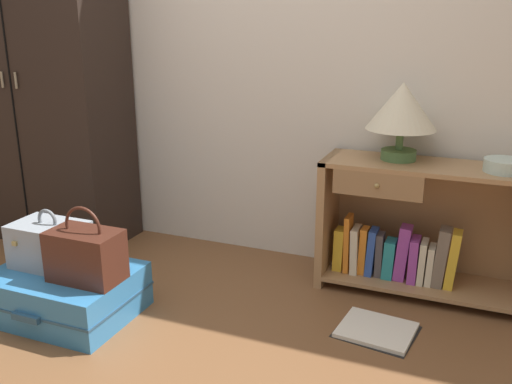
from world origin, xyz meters
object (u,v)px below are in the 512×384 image
object	(u,v)px
wardrobe	(39,76)
bowl	(505,166)
train_case	(50,244)
handbag	(86,255)
bookshelf	(420,232)
suitcase_large	(66,292)
table_lamp	(402,109)
open_book_on_floor	(376,330)

from	to	relation	value
wardrobe	bowl	world-z (taller)	wardrobe
bowl	train_case	distance (m)	2.11
wardrobe	handbag	xyz separation A→B (m)	(0.93, -0.84, -0.66)
bookshelf	handbag	bearing A→B (deg)	-145.95
bowl	handbag	bearing A→B (deg)	-152.52
suitcase_large	handbag	bearing A→B (deg)	-9.74
bookshelf	suitcase_large	world-z (taller)	bookshelf
handbag	table_lamp	bearing A→B (deg)	37.82
table_lamp	handbag	world-z (taller)	table_lamp
bookshelf	bowl	distance (m)	0.51
wardrobe	handbag	bearing A→B (deg)	-42.09
bowl	train_case	xyz separation A→B (m)	(-1.92, -0.81, -0.37)
train_case	handbag	distance (m)	0.26
bookshelf	open_book_on_floor	distance (m)	0.59
train_case	handbag	bearing A→B (deg)	-13.18
bowl	train_case	bearing A→B (deg)	-157.16
wardrobe	suitcase_large	world-z (taller)	wardrobe
wardrobe	bowl	xyz separation A→B (m)	(2.59, 0.03, -0.30)
bookshelf	bowl	bearing A→B (deg)	-4.92
handbag	wardrobe	bearing A→B (deg)	137.91
wardrobe	suitcase_large	size ratio (longest dim) A/B	3.11
table_lamp	open_book_on_floor	distance (m)	1.04
suitcase_large	wardrobe	bearing A→B (deg)	133.47
bookshelf	table_lamp	xyz separation A→B (m)	(-0.14, 0.03, 0.60)
bowl	open_book_on_floor	xyz separation A→B (m)	(-0.45, -0.46, -0.69)
table_lamp	bowl	bearing A→B (deg)	-6.56
handbag	suitcase_large	bearing A→B (deg)	170.26
wardrobe	table_lamp	xyz separation A→B (m)	(2.11, 0.08, -0.08)
bowl	handbag	size ratio (longest dim) A/B	0.54
wardrobe	train_case	world-z (taller)	wardrobe
bookshelf	table_lamp	bearing A→B (deg)	169.47
suitcase_large	handbag	xyz separation A→B (m)	(0.16, -0.03, 0.23)
wardrobe	table_lamp	size ratio (longest dim) A/B	5.31
train_case	open_book_on_floor	bearing A→B (deg)	13.39
open_book_on_floor	suitcase_large	bearing A→B (deg)	-164.53
suitcase_large	train_case	world-z (taller)	train_case
bowl	suitcase_large	world-z (taller)	bowl
train_case	suitcase_large	bearing A→B (deg)	-18.90
bookshelf	handbag	size ratio (longest dim) A/B	3.08
table_lamp	suitcase_large	bearing A→B (deg)	-146.41
bookshelf	open_book_on_floor	size ratio (longest dim) A/B	2.85
handbag	bookshelf	bearing A→B (deg)	34.05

